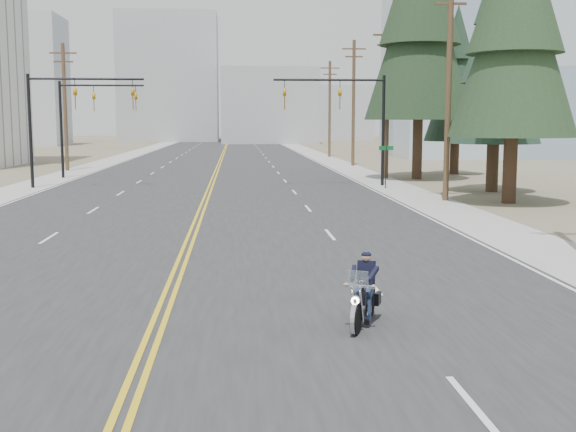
# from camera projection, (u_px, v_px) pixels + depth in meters

# --- Properties ---
(ground_plane) EXTENTS (400.00, 400.00, 0.00)m
(ground_plane) POSITION_uv_depth(u_px,v_px,m) (154.00, 335.00, 13.95)
(ground_plane) COLOR #776D56
(ground_plane) RESTS_ON ground
(road) EXTENTS (20.00, 200.00, 0.01)m
(road) POSITION_uv_depth(u_px,v_px,m) (222.00, 157.00, 83.17)
(road) COLOR #303033
(road) RESTS_ON ground
(sidewalk_left) EXTENTS (3.00, 200.00, 0.01)m
(sidewalk_left) POSITION_uv_depth(u_px,v_px,m) (121.00, 158.00, 82.35)
(sidewalk_left) COLOR #A5A5A0
(sidewalk_left) RESTS_ON ground
(sidewalk_right) EXTENTS (3.00, 200.00, 0.01)m
(sidewalk_right) POSITION_uv_depth(u_px,v_px,m) (321.00, 157.00, 84.00)
(sidewalk_right) COLOR #A5A5A0
(sidewalk_right) RESTS_ON ground
(traffic_mast_left) EXTENTS (7.10, 0.26, 7.00)m
(traffic_mast_left) POSITION_uv_depth(u_px,v_px,m) (63.00, 108.00, 44.31)
(traffic_mast_left) COLOR black
(traffic_mast_left) RESTS_ON ground
(traffic_mast_right) EXTENTS (7.10, 0.26, 7.00)m
(traffic_mast_right) POSITION_uv_depth(u_px,v_px,m) (352.00, 108.00, 45.60)
(traffic_mast_right) COLOR black
(traffic_mast_right) RESTS_ON ground
(traffic_mast_far) EXTENTS (6.10, 0.26, 7.00)m
(traffic_mast_far) POSITION_uv_depth(u_px,v_px,m) (84.00, 111.00, 52.21)
(traffic_mast_far) COLOR black
(traffic_mast_far) RESTS_ON ground
(street_sign) EXTENTS (0.90, 0.06, 2.62)m
(street_sign) POSITION_uv_depth(u_px,v_px,m) (386.00, 159.00, 44.16)
(street_sign) COLOR black
(street_sign) RESTS_ON ground
(utility_pole_b) EXTENTS (2.20, 0.30, 11.50)m
(utility_pole_b) POSITION_uv_depth(u_px,v_px,m) (449.00, 84.00, 36.81)
(utility_pole_b) COLOR brown
(utility_pole_b) RESTS_ON ground
(utility_pole_c) EXTENTS (2.20, 0.30, 11.00)m
(utility_pole_c) POSITION_uv_depth(u_px,v_px,m) (387.00, 99.00, 51.68)
(utility_pole_c) COLOR brown
(utility_pole_c) RESTS_ON ground
(utility_pole_d) EXTENTS (2.20, 0.30, 11.50)m
(utility_pole_d) POSITION_uv_depth(u_px,v_px,m) (353.00, 101.00, 66.48)
(utility_pole_d) COLOR brown
(utility_pole_d) RESTS_ON ground
(utility_pole_e) EXTENTS (2.20, 0.30, 11.00)m
(utility_pole_e) POSITION_uv_depth(u_px,v_px,m) (330.00, 107.00, 83.32)
(utility_pole_e) COLOR brown
(utility_pole_e) RESTS_ON ground
(utility_pole_left) EXTENTS (2.20, 0.30, 10.50)m
(utility_pole_left) POSITION_uv_depth(u_px,v_px,m) (65.00, 105.00, 59.81)
(utility_pole_left) COLOR brown
(utility_pole_left) RESTS_ON ground
(glass_building) EXTENTS (24.00, 16.00, 20.00)m
(glass_building) POSITION_uv_depth(u_px,v_px,m) (496.00, 71.00, 84.16)
(glass_building) COLOR #9EB5CC
(glass_building) RESTS_ON ground
(haze_bldg_a) EXTENTS (14.00, 12.00, 22.00)m
(haze_bldg_a) POSITION_uv_depth(u_px,v_px,m) (21.00, 81.00, 123.74)
(haze_bldg_a) COLOR #B7BCC6
(haze_bldg_a) RESTS_ON ground
(haze_bldg_b) EXTENTS (18.00, 14.00, 14.00)m
(haze_bldg_b) POSITION_uv_depth(u_px,v_px,m) (269.00, 106.00, 137.23)
(haze_bldg_b) COLOR #ADB2B7
(haze_bldg_b) RESTS_ON ground
(haze_bldg_c) EXTENTS (16.00, 12.00, 18.00)m
(haze_bldg_c) POSITION_uv_depth(u_px,v_px,m) (458.00, 93.00, 124.42)
(haze_bldg_c) COLOR #B7BCC6
(haze_bldg_c) RESTS_ON ground
(haze_bldg_d) EXTENTS (20.00, 15.00, 26.00)m
(haze_bldg_d) POSITION_uv_depth(u_px,v_px,m) (169.00, 78.00, 149.85)
(haze_bldg_d) COLOR #ADB2B7
(haze_bldg_d) RESTS_ON ground
(haze_bldg_e) EXTENTS (14.00, 14.00, 12.00)m
(haze_bldg_e) POSITION_uv_depth(u_px,v_px,m) (339.00, 113.00, 163.30)
(haze_bldg_e) COLOR #B7BCC6
(haze_bldg_e) RESTS_ON ground
(motorcyclist) EXTENTS (1.46, 2.07, 1.48)m
(motorcyclist) POSITION_uv_depth(u_px,v_px,m) (363.00, 290.00, 14.50)
(motorcyclist) COLOR black
(motorcyclist) RESTS_ON ground
(conifer_near) EXTENTS (6.30, 6.30, 16.68)m
(conifer_near) POSITION_uv_depth(u_px,v_px,m) (516.00, 9.00, 35.28)
(conifer_near) COLOR #382619
(conifer_near) RESTS_ON ground
(conifer_mid) EXTENTS (5.33, 5.33, 14.20)m
(conifer_mid) POSITION_uv_depth(u_px,v_px,m) (497.00, 51.00, 41.46)
(conifer_mid) COLOR #382619
(conifer_mid) RESTS_ON ground
(conifer_tall) EXTENTS (7.63, 7.63, 21.20)m
(conifer_tall) POSITION_uv_depth(u_px,v_px,m) (421.00, 5.00, 50.34)
(conifer_tall) COLOR #382619
(conifer_tall) RESTS_ON ground
(conifer_far) EXTENTS (4.86, 4.86, 13.01)m
(conifer_far) POSITION_uv_depth(u_px,v_px,m) (457.00, 78.00, 55.77)
(conifer_far) COLOR #382619
(conifer_far) RESTS_ON ground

